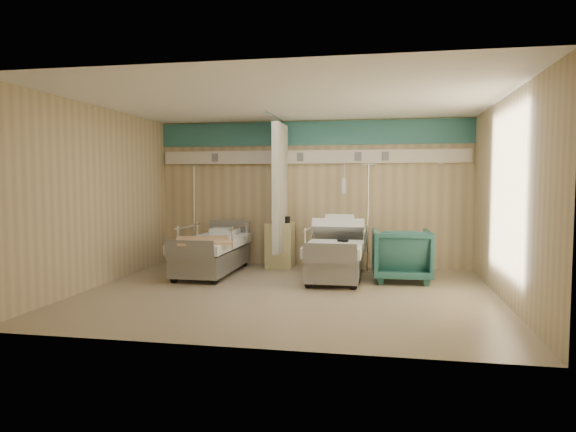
{
  "coord_description": "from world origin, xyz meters",
  "views": [
    {
      "loc": [
        1.38,
        -7.3,
        1.66
      ],
      "look_at": [
        -0.1,
        0.6,
        1.09
      ],
      "focal_mm": 32.0,
      "sensor_mm": 36.0,
      "label": 1
    }
  ],
  "objects": [
    {
      "name": "ground",
      "position": [
        0.0,
        0.0,
        0.0
      ],
      "size": [
        6.0,
        5.0,
        0.0
      ],
      "primitive_type": "cube",
      "color": "gray",
      "rests_on": "ground"
    },
    {
      "name": "room_walls",
      "position": [
        -0.03,
        0.25,
        1.86
      ],
      "size": [
        6.04,
        5.04,
        2.82
      ],
      "color": "tan",
      "rests_on": "ground"
    },
    {
      "name": "bed_right",
      "position": [
        0.6,
        1.3,
        0.32
      ],
      "size": [
        1.0,
        2.16,
        0.63
      ],
      "primitive_type": null,
      "color": "white",
      "rests_on": "ground"
    },
    {
      "name": "bed_left",
      "position": [
        -1.6,
        1.3,
        0.32
      ],
      "size": [
        1.0,
        2.16,
        0.63
      ],
      "primitive_type": null,
      "color": "white",
      "rests_on": "ground"
    },
    {
      "name": "bedside_cabinet",
      "position": [
        -0.55,
        2.2,
        0.42
      ],
      "size": [
        0.5,
        0.48,
        0.85
      ],
      "primitive_type": "cube",
      "color": "#D2C683",
      "rests_on": "ground"
    },
    {
      "name": "visitor_armchair",
      "position": [
        1.68,
        1.25,
        0.43
      ],
      "size": [
        0.97,
        1.0,
        0.86
      ],
      "primitive_type": "imported",
      "rotation": [
        0.0,
        0.0,
        3.2
      ],
      "color": "#21524F",
      "rests_on": "ground"
    },
    {
      "name": "waffle_blanket",
      "position": [
        1.69,
        1.26,
        0.9
      ],
      "size": [
        0.62,
        0.55,
        0.07
      ],
      "primitive_type": "cube",
      "rotation": [
        0.0,
        0.0,
        3.16
      ],
      "color": "white",
      "rests_on": "visitor_armchair"
    },
    {
      "name": "iv_stand_right",
      "position": [
        1.1,
        2.04,
        0.4
      ],
      "size": [
        0.35,
        0.35,
        1.95
      ],
      "rotation": [
        0.0,
        0.0,
        -0.36
      ],
      "color": "silver",
      "rests_on": "ground"
    },
    {
      "name": "iv_stand_left",
      "position": [
        -2.28,
        2.24,
        0.4
      ],
      "size": [
        0.35,
        0.35,
        1.94
      ],
      "rotation": [
        0.0,
        0.0,
        -0.07
      ],
      "color": "silver",
      "rests_on": "ground"
    },
    {
      "name": "call_remote",
      "position": [
        0.72,
        1.21,
        0.65
      ],
      "size": [
        0.19,
        0.13,
        0.04
      ],
      "primitive_type": "cube",
      "rotation": [
        0.0,
        0.0,
        -0.37
      ],
      "color": "black",
      "rests_on": "bed_right"
    },
    {
      "name": "tan_blanket",
      "position": [
        -1.59,
        0.84,
        0.65
      ],
      "size": [
        1.25,
        1.36,
        0.04
      ],
      "primitive_type": "cube",
      "rotation": [
        0.0,
        0.0,
        0.41
      ],
      "color": "tan",
      "rests_on": "bed_left"
    },
    {
      "name": "toiletry_bag",
      "position": [
        -0.49,
        2.21,
        0.91
      ],
      "size": [
        0.25,
        0.19,
        0.12
      ],
      "primitive_type": "cube",
      "rotation": [
        0.0,
        0.0,
        -0.22
      ],
      "color": "black",
      "rests_on": "bedside_cabinet"
    },
    {
      "name": "white_cup",
      "position": [
        -0.61,
        2.32,
        0.92
      ],
      "size": [
        0.12,
        0.12,
        0.13
      ],
      "primitive_type": "cylinder",
      "rotation": [
        0.0,
        0.0,
        0.41
      ],
      "color": "white",
      "rests_on": "bedside_cabinet"
    }
  ]
}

